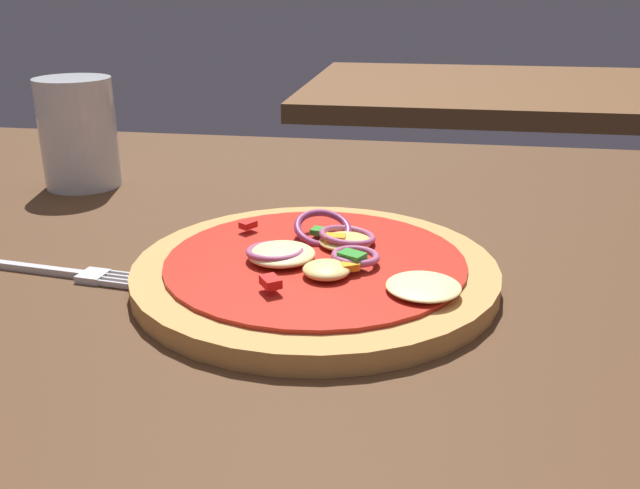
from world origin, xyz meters
TOP-DOWN VIEW (x-y plane):
  - dining_table at (0.00, 0.00)m, footprint 1.41×0.91m
  - pizza at (-0.03, 0.01)m, footprint 0.25×0.25m
  - fork at (-0.22, -0.01)m, footprint 0.17×0.03m
  - beer_glass at (-0.31, 0.20)m, footprint 0.07×0.07m
  - background_table at (0.20, 1.01)m, footprint 0.82×0.61m

SIDE VIEW (x-z plane):
  - dining_table at x=0.00m, z-range 0.00..0.03m
  - background_table at x=0.20m, z-range 0.00..0.03m
  - fork at x=-0.22m, z-range 0.03..0.04m
  - pizza at x=-0.03m, z-range 0.03..0.06m
  - beer_glass at x=-0.31m, z-range 0.03..0.14m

